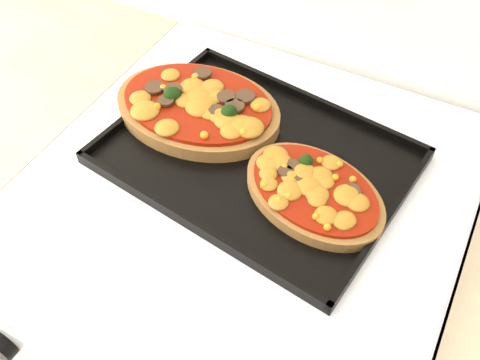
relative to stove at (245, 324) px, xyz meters
The scene contains 4 objects.
stove is the anchor object (origin of this frame).
baking_tray 0.47m from the stove, 98.98° to the left, with size 0.41×0.30×0.02m, color black.
pizza_left 0.50m from the stove, 148.88° to the left, with size 0.26×0.19×0.04m, color brown, non-canonical shape.
pizza_right 0.49m from the stove, ahead, with size 0.20×0.14×0.03m, color brown, non-canonical shape.
Camera 1 is at (0.22, 1.27, 1.48)m, focal length 40.00 mm.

